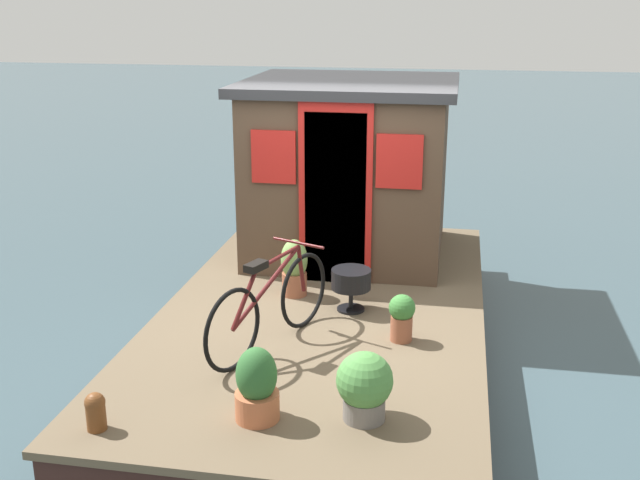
# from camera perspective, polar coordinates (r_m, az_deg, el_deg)

# --- Properties ---
(ground_plane) EXTENTS (60.00, 60.00, 0.00)m
(ground_plane) POSITION_cam_1_polar(r_m,az_deg,el_deg) (7.34, 0.28, -8.49)
(ground_plane) COLOR #384C54
(houseboat_deck) EXTENTS (5.40, 2.91, 0.50)m
(houseboat_deck) POSITION_cam_1_polar(r_m,az_deg,el_deg) (7.23, 0.29, -6.71)
(houseboat_deck) COLOR brown
(houseboat_deck) RESTS_ON ground_plane
(houseboat_cabin) EXTENTS (2.10, 2.23, 1.90)m
(houseboat_cabin) POSITION_cam_1_polar(r_m,az_deg,el_deg) (8.35, 2.22, 5.39)
(houseboat_cabin) COLOR #4C3828
(houseboat_cabin) RESTS_ON houseboat_deck
(bicycle) EXTENTS (1.52, 0.72, 0.79)m
(bicycle) POSITION_cam_1_polar(r_m,az_deg,el_deg) (6.20, -3.72, -4.83)
(bicycle) COLOR black
(bicycle) RESTS_ON houseboat_deck
(potted_plant_rosemary) EXTENTS (0.39, 0.39, 0.48)m
(potted_plant_rosemary) POSITION_cam_1_polar(r_m,az_deg,el_deg) (5.23, 3.33, -10.74)
(potted_plant_rosemary) COLOR slate
(potted_plant_rosemary) RESTS_ON houseboat_deck
(potted_plant_sage) EXTENTS (0.30, 0.30, 0.52)m
(potted_plant_sage) POSITION_cam_1_polar(r_m,az_deg,el_deg) (5.24, -4.73, -10.80)
(potted_plant_sage) COLOR #B2603D
(potted_plant_sage) RESTS_ON houseboat_deck
(potted_plant_lavender) EXTENTS (0.25, 0.25, 0.55)m
(potted_plant_lavender) POSITION_cam_1_polar(r_m,az_deg,el_deg) (7.28, -1.93, -2.06)
(potted_plant_lavender) COLOR #935138
(potted_plant_lavender) RESTS_ON houseboat_deck
(potted_plant_basil) EXTENTS (0.22, 0.22, 0.40)m
(potted_plant_basil) POSITION_cam_1_polar(r_m,az_deg,el_deg) (6.39, 6.10, -5.64)
(potted_plant_basil) COLOR #935138
(potted_plant_basil) RESTS_ON houseboat_deck
(charcoal_grill) EXTENTS (0.36, 0.36, 0.39)m
(charcoal_grill) POSITION_cam_1_polar(r_m,az_deg,el_deg) (6.93, 2.33, -3.06)
(charcoal_grill) COLOR black
(charcoal_grill) RESTS_ON houseboat_deck
(mooring_bollard) EXTENTS (0.14, 0.14, 0.27)m
(mooring_bollard) POSITION_cam_1_polar(r_m,az_deg,el_deg) (5.36, -16.37, -12.06)
(mooring_bollard) COLOR brown
(mooring_bollard) RESTS_ON houseboat_deck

